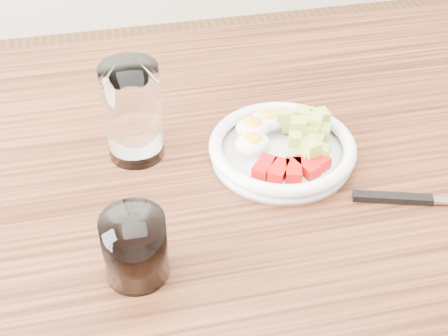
# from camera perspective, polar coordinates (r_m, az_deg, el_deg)

# --- Properties ---
(dining_table) EXTENTS (1.50, 0.90, 0.77)m
(dining_table) POSITION_cam_1_polar(r_m,az_deg,el_deg) (0.90, 0.77, -6.73)
(dining_table) COLOR brown
(dining_table) RESTS_ON ground
(bowl) EXTENTS (0.20, 0.20, 0.05)m
(bowl) POSITION_cam_1_polar(r_m,az_deg,el_deg) (0.87, 5.34, 2.01)
(bowl) COLOR white
(bowl) RESTS_ON dining_table
(fork) EXTENTS (0.21, 0.08, 0.01)m
(fork) POSITION_cam_1_polar(r_m,az_deg,el_deg) (0.84, 17.09, -2.74)
(fork) COLOR black
(fork) RESTS_ON dining_table
(water_glass) EXTENTS (0.08, 0.08, 0.14)m
(water_glass) POSITION_cam_1_polar(r_m,az_deg,el_deg) (0.85, -8.35, 5.06)
(water_glass) COLOR white
(water_glass) RESTS_ON dining_table
(coffee_glass) EXTENTS (0.07, 0.07, 0.08)m
(coffee_glass) POSITION_cam_1_polar(r_m,az_deg,el_deg) (0.70, -8.13, -7.24)
(coffee_glass) COLOR white
(coffee_glass) RESTS_ON dining_table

